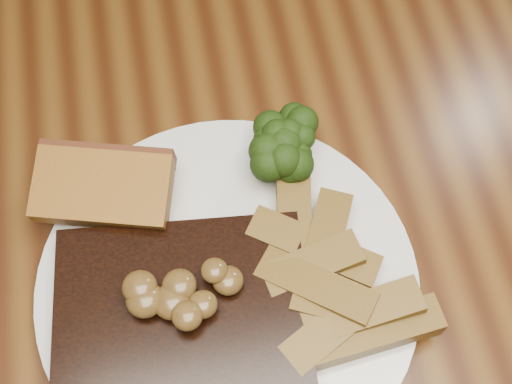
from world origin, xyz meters
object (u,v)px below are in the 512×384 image
Objects in this scene: dining_table at (261,239)px; potato_wedges at (321,277)px; plate at (228,288)px; garlic_bread at (108,201)px; steak at (183,315)px.

potato_wedges is (0.03, -0.08, 0.12)m from dining_table.
garlic_bread is at bearing 134.68° from plate.
plate is at bearing -29.64° from garlic_bread.
dining_table is 0.13m from plate.
plate is 0.07m from potato_wedges.
plate is 1.60× the size of steak.
steak is at bearing -149.88° from plate.
plate is 2.82× the size of garlic_bread.
potato_wedges is at bearing -72.34° from dining_table.
dining_table is 0.15m from potato_wedges.
steak reaches higher than garlic_bread.
garlic_bread is (-0.08, 0.08, 0.02)m from plate.
garlic_bread is (-0.04, 0.10, -0.00)m from steak.
potato_wedges reaches higher than garlic_bread.
steak reaches higher than dining_table.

